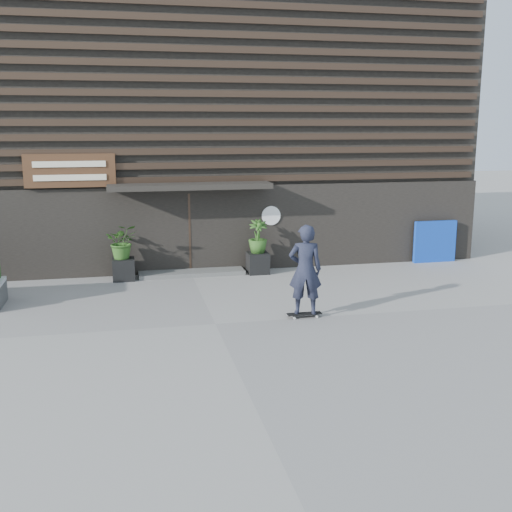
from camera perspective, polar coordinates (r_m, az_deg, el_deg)
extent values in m
plane|color=gray|center=(13.47, -3.77, -6.26)|extent=(80.00, 80.00, 0.00)
cube|color=#51514E|center=(17.85, -5.94, -1.53)|extent=(3.00, 0.80, 0.12)
cube|color=black|center=(17.50, -12.08, -1.20)|extent=(0.60, 0.60, 0.60)
imported|color=#2D591E|center=(17.35, -12.19, 1.31)|extent=(0.86, 0.75, 0.96)
cube|color=black|center=(17.89, 0.17, -0.64)|extent=(0.60, 0.60, 0.60)
imported|color=#2D591E|center=(17.74, 0.17, 1.82)|extent=(0.54, 0.54, 0.96)
cube|color=#0D35AA|center=(20.08, 16.13, 1.29)|extent=(1.39, 0.15, 1.30)
cube|color=black|center=(22.74, -7.69, 11.34)|extent=(18.00, 10.00, 8.00)
cube|color=black|center=(17.94, -6.14, 2.42)|extent=(18.00, 0.12, 2.50)
cube|color=#38281E|center=(17.70, -6.23, 7.02)|extent=(17.60, 0.08, 0.18)
cube|color=#38281E|center=(17.67, -6.26, 8.28)|extent=(17.60, 0.08, 0.18)
cube|color=#38281E|center=(17.65, -6.29, 9.56)|extent=(17.60, 0.08, 0.18)
cube|color=#38281E|center=(17.64, -6.32, 10.83)|extent=(17.60, 0.08, 0.18)
cube|color=#38281E|center=(17.64, -6.35, 12.10)|extent=(17.60, 0.08, 0.18)
cube|color=#38281E|center=(17.64, -6.38, 13.38)|extent=(17.60, 0.08, 0.18)
cube|color=#38281E|center=(17.66, -6.41, 14.65)|extent=(17.60, 0.08, 0.18)
cube|color=#38281E|center=(17.68, -6.44, 15.92)|extent=(17.60, 0.08, 0.18)
cube|color=#38281E|center=(17.71, -6.47, 17.18)|extent=(17.60, 0.08, 0.18)
cube|color=#38281E|center=(17.75, -6.50, 18.44)|extent=(17.60, 0.08, 0.18)
cube|color=#38281E|center=(17.80, -6.53, 19.70)|extent=(17.60, 0.08, 0.18)
cube|color=#38281E|center=(17.86, -6.56, 20.95)|extent=(17.60, 0.08, 0.18)
cube|color=#38281E|center=(17.92, -6.59, 22.18)|extent=(17.60, 0.08, 0.18)
cube|color=black|center=(17.34, -6.08, 6.42)|extent=(4.50, 1.00, 0.15)
cube|color=black|center=(18.11, -6.19, 2.19)|extent=(2.40, 0.30, 2.30)
cube|color=#38281E|center=(17.94, -6.13, 2.09)|extent=(0.06, 0.10, 2.30)
cube|color=#472B19|center=(17.56, -16.75, 7.53)|extent=(2.40, 0.10, 0.90)
cube|color=beige|center=(17.48, -16.81, 8.10)|extent=(1.90, 0.02, 0.16)
cube|color=beige|center=(17.50, -16.74, 6.92)|extent=(1.90, 0.02, 0.16)
cylinder|color=white|center=(18.21, 1.40, 3.74)|extent=(0.56, 0.03, 0.56)
cube|color=black|center=(13.90, 4.48, -5.32)|extent=(0.78, 0.20, 0.02)
cylinder|color=#B3B3AE|center=(13.75, 3.55, -5.74)|extent=(0.06, 0.03, 0.06)
cylinder|color=#B0B0AB|center=(13.94, 3.33, -5.50)|extent=(0.06, 0.03, 0.06)
cylinder|color=beige|center=(13.90, 5.63, -5.58)|extent=(0.06, 0.03, 0.06)
cylinder|color=beige|center=(14.08, 5.38, -5.35)|extent=(0.06, 0.03, 0.06)
imported|color=black|center=(13.63, 4.55, -1.25)|extent=(0.81, 0.62, 2.01)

